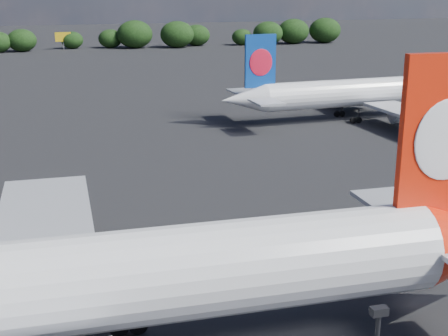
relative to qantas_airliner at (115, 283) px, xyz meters
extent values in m
plane|color=black|center=(-6.93, 57.96, -5.14)|extent=(500.00, 500.00, 0.00)
cylinder|color=white|center=(-1.81, 0.05, 0.17)|extent=(40.50, 6.47, 5.31)
cube|color=red|center=(19.43, -0.56, 6.97)|extent=(5.86, 0.70, 9.56)
ellipsoid|color=white|center=(19.42, -0.88, 6.77)|extent=(4.47, 0.34, 4.89)
ellipsoid|color=white|center=(19.44, -0.24, 6.77)|extent=(4.47, 0.34, 4.89)
cube|color=#ADB0B6|center=(20.66, 5.25, 0.59)|extent=(4.96, 6.51, 0.32)
cube|color=#ADB0B6|center=(-3.53, 13.92, -1.53)|extent=(7.51, 21.44, 0.58)
cylinder|color=red|center=(-5.81, 8.67, -2.91)|extent=(5.39, 3.02, 2.87)
cube|color=#ADB0B6|center=(-5.81, 8.67, -2.17)|extent=(2.35, 0.39, 1.27)
cylinder|color=black|center=(0.41, 3.18, -3.55)|extent=(0.31, 0.31, 2.66)
cylinder|color=black|center=(0.41, 3.18, -4.56)|extent=(1.18, 0.51, 1.17)
cylinder|color=black|center=(1.57, 3.14, -4.56)|extent=(1.18, 0.51, 1.17)
cylinder|color=white|center=(44.97, 55.88, -0.87)|extent=(32.61, 5.61, 4.27)
sphere|color=white|center=(61.19, 56.55, -0.87)|extent=(4.44, 4.44, 4.27)
cone|color=white|center=(25.34, 55.07, -0.87)|extent=(7.00, 4.55, 4.27)
cube|color=navy|center=(27.90, 55.18, 4.59)|extent=(4.71, 0.62, 7.69)
ellipsoid|color=red|center=(27.91, 54.92, 4.44)|extent=(3.59, 0.32, 3.93)
ellipsoid|color=red|center=(27.89, 55.43, 4.44)|extent=(3.59, 0.32, 3.93)
cube|color=#ADB0B6|center=(27.24, 50.45, -0.53)|extent=(4.05, 5.28, 0.26)
cube|color=#ADB0B6|center=(26.85, 59.84, -0.53)|extent=(4.05, 5.28, 0.26)
cube|color=#ADB0B6|center=(47.14, 44.86, -2.24)|extent=(6.25, 17.30, 0.47)
cube|color=#ADB0B6|center=(46.22, 67.05, -2.24)|extent=(6.25, 17.30, 0.47)
cylinder|color=#ADB0B6|center=(48.67, 49.20, -3.35)|extent=(4.36, 2.48, 2.31)
cube|color=#ADB0B6|center=(48.67, 49.20, -2.75)|extent=(1.89, 0.33, 1.03)
cylinder|color=#ADB0B6|center=(48.10, 62.85, -3.35)|extent=(4.36, 2.48, 2.31)
cube|color=#ADB0B6|center=(48.10, 62.85, -2.75)|extent=(1.89, 0.33, 1.03)
cylinder|color=black|center=(43.37, 53.25, -3.86)|extent=(0.25, 0.25, 2.14)
cylinder|color=black|center=(43.37, 53.25, -4.67)|extent=(0.95, 0.42, 0.94)
cylinder|color=black|center=(42.43, 53.21, -4.67)|extent=(0.95, 0.42, 0.94)
cylinder|color=black|center=(43.16, 58.37, -3.86)|extent=(0.25, 0.25, 2.14)
cylinder|color=black|center=(43.16, 58.37, -4.67)|extent=(0.95, 0.42, 0.94)
cylinder|color=black|center=(42.22, 58.33, -4.67)|extent=(0.95, 0.42, 0.94)
cylinder|color=black|center=(57.77, 56.41, -3.91)|extent=(0.21, 0.21, 2.14)
cylinder|color=black|center=(57.77, 56.41, -4.76)|extent=(0.78, 0.33, 0.77)
cube|color=black|center=(6.69, -15.37, 5.57)|extent=(0.55, 0.30, 0.28)
cube|color=gold|center=(5.07, 179.96, -1.14)|extent=(5.00, 0.30, 3.00)
cylinder|color=gray|center=(5.07, 179.96, -3.89)|extent=(0.30, 0.30, 2.50)
ellipsoid|color=black|center=(-7.61, 176.53, -1.65)|extent=(9.08, 7.68, 6.98)
ellipsoid|color=black|center=(7.93, 181.55, -2.37)|extent=(7.21, 6.10, 5.54)
ellipsoid|color=black|center=(20.24, 180.61, -2.11)|extent=(7.90, 6.68, 6.07)
ellipsoid|color=black|center=(27.94, 177.58, -0.62)|extent=(11.75, 9.94, 9.04)
ellipsoid|color=black|center=(41.65, 175.44, -0.80)|extent=(11.29, 9.55, 8.68)
ellipsoid|color=black|center=(49.42, 180.05, -1.59)|extent=(9.24, 7.81, 7.10)
ellipsoid|color=black|center=(65.02, 177.70, -2.39)|extent=(7.16, 6.06, 5.50)
ellipsoid|color=black|center=(73.67, 175.32, -1.12)|extent=(10.46, 8.85, 8.05)
ellipsoid|color=black|center=(83.97, 177.30, -0.81)|extent=(11.28, 9.54, 8.68)
ellipsoid|color=black|center=(96.10, 177.28, -0.71)|extent=(11.54, 9.76, 8.88)
camera|label=1|loc=(-2.94, -30.77, 15.47)|focal=50.00mm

